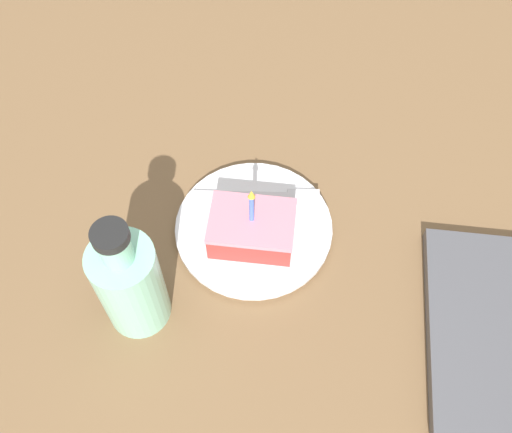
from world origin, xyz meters
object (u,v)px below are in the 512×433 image
at_px(cake_slice, 249,228).
at_px(plate, 256,228).
at_px(bottle, 130,283).
at_px(fork, 266,196).

bearing_deg(cake_slice, plate, -20.02).
xyz_separation_m(plate, cake_slice, (-0.02, 0.01, 0.03)).
distance_m(cake_slice, bottle, 0.17).
relative_size(plate, fork, 1.21).
xyz_separation_m(fork, bottle, (-0.18, 0.14, 0.06)).
height_order(cake_slice, fork, cake_slice).
bearing_deg(fork, plate, 170.14).
bearing_deg(fork, bottle, 141.73).
xyz_separation_m(cake_slice, bottle, (-0.11, 0.13, 0.04)).
bearing_deg(bottle, fork, -38.27).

